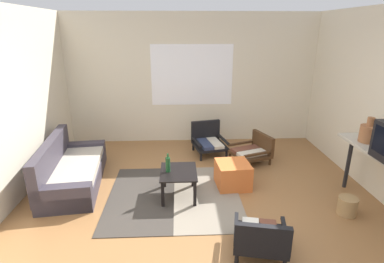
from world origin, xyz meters
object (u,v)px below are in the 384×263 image
object	(u,v)px
ottoman_orange	(233,175)
clay_vase	(369,133)
coffee_table	(179,176)
armchair_corner	(253,150)
glass_bottle	(168,164)
console_shelf	(383,160)
couch	(71,171)
armchair_by_window	(208,140)
wicker_basket	(347,206)
armchair_striped_foreground	(261,237)

from	to	relation	value
ottoman_orange	clay_vase	size ratio (longest dim) A/B	1.43
clay_vase	ottoman_orange	bearing A→B (deg)	165.70
coffee_table	armchair_corner	distance (m)	1.84
coffee_table	glass_bottle	distance (m)	0.25
coffee_table	console_shelf	xyz separation A→B (m)	(2.61, -0.56, 0.45)
clay_vase	coffee_table	bearing A→B (deg)	175.97
ottoman_orange	couch	bearing A→B (deg)	175.55
ottoman_orange	console_shelf	bearing A→B (deg)	-25.10
armchair_by_window	clay_vase	bearing A→B (deg)	-42.35
wicker_basket	coffee_table	bearing A→B (deg)	165.69
coffee_table	armchair_striped_foreground	bearing A→B (deg)	-55.83
clay_vase	wicker_basket	xyz separation A→B (m)	(-0.36, -0.39, -0.89)
couch	glass_bottle	bearing A→B (deg)	-16.60
armchair_by_window	glass_bottle	xyz separation A→B (m)	(-0.75, -1.65, 0.25)
armchair_striped_foreground	ottoman_orange	size ratio (longest dim) A/B	1.35
armchair_striped_foreground	wicker_basket	size ratio (longest dim) A/B	2.72
coffee_table	armchair_corner	xyz separation A→B (m)	(1.40, 1.19, -0.10)
armchair_striped_foreground	glass_bottle	bearing A→B (deg)	128.59
clay_vase	armchair_corner	bearing A→B (deg)	131.39
armchair_by_window	console_shelf	bearing A→B (deg)	-47.68
ottoman_orange	glass_bottle	size ratio (longest dim) A/B	1.80
couch	armchair_corner	world-z (taller)	couch
armchair_striped_foreground	glass_bottle	distance (m)	1.68
armchair_striped_foreground	clay_vase	world-z (taller)	clay_vase
armchair_striped_foreground	clay_vase	size ratio (longest dim) A/B	1.93
ottoman_orange	wicker_basket	xyz separation A→B (m)	(1.40, -0.84, -0.07)
armchair_by_window	wicker_basket	xyz separation A→B (m)	(1.65, -2.22, -0.15)
armchair_striped_foreground	wicker_basket	world-z (taller)	armchair_striped_foreground
couch	wicker_basket	world-z (taller)	couch
glass_bottle	wicker_basket	xyz separation A→B (m)	(2.40, -0.57, -0.40)
couch	wicker_basket	xyz separation A→B (m)	(3.97, -1.04, -0.10)
armchair_striped_foreground	console_shelf	size ratio (longest dim) A/B	0.44
wicker_basket	clay_vase	bearing A→B (deg)	47.33
console_shelf	glass_bottle	world-z (taller)	console_shelf
armchair_striped_foreground	armchair_corner	distance (m)	2.54
couch	glass_bottle	xyz separation A→B (m)	(1.57, -0.47, 0.30)
armchair_corner	couch	bearing A→B (deg)	-166.91
armchair_by_window	glass_bottle	world-z (taller)	glass_bottle
console_shelf	armchair_corner	bearing A→B (deg)	124.69
couch	armchair_striped_foreground	bearing A→B (deg)	-34.07
couch	coffee_table	bearing A→B (deg)	-15.10
armchair_corner	glass_bottle	xyz separation A→B (m)	(-1.55, -1.19, 0.29)
armchair_by_window	coffee_table	bearing A→B (deg)	-109.93
armchair_striped_foreground	wicker_basket	xyz separation A→B (m)	(1.37, 0.72, -0.11)
couch	armchair_by_window	world-z (taller)	couch
armchair_by_window	armchair_striped_foreground	world-z (taller)	armchair_by_window
couch	console_shelf	distance (m)	4.49
coffee_table	clay_vase	bearing A→B (deg)	-4.03
coffee_table	armchair_by_window	xyz separation A→B (m)	(0.60, 1.65, -0.06)
armchair_striped_foreground	console_shelf	world-z (taller)	console_shelf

